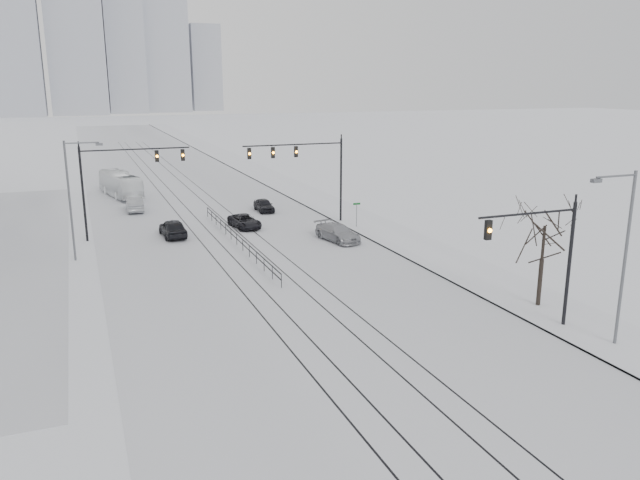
{
  "coord_description": "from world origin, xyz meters",
  "views": [
    {
      "loc": [
        -11.77,
        -19.02,
        13.05
      ],
      "look_at": [
        2.43,
        17.29,
        3.2
      ],
      "focal_mm": 35.0,
      "sensor_mm": 36.0,
      "label": 1
    }
  ],
  "objects_px": {
    "traffic_mast_near": "(547,250)",
    "box_truck": "(120,184)",
    "bare_tree": "(544,235)",
    "sedan_nb_right": "(338,233)",
    "sedan_sb_inner": "(173,228)",
    "sedan_sb_outer": "(135,204)",
    "sedan_nb_front": "(245,221)",
    "sedan_nb_far": "(264,205)"
  },
  "relations": [
    {
      "from": "sedan_sb_inner",
      "to": "sedan_nb_right",
      "type": "distance_m",
      "value": 14.36
    },
    {
      "from": "sedan_sb_inner",
      "to": "sedan_sb_outer",
      "type": "distance_m",
      "value": 12.98
    },
    {
      "from": "bare_tree",
      "to": "box_truck",
      "type": "height_order",
      "value": "bare_tree"
    },
    {
      "from": "sedan_nb_right",
      "to": "box_truck",
      "type": "relative_size",
      "value": 0.48
    },
    {
      "from": "traffic_mast_near",
      "to": "sedan_sb_outer",
      "type": "bearing_deg",
      "value": 112.61
    },
    {
      "from": "box_truck",
      "to": "bare_tree",
      "type": "bearing_deg",
      "value": 101.3
    },
    {
      "from": "bare_tree",
      "to": "sedan_sb_inner",
      "type": "relative_size",
      "value": 1.32
    },
    {
      "from": "sedan_sb_outer",
      "to": "sedan_nb_front",
      "type": "height_order",
      "value": "sedan_sb_outer"
    },
    {
      "from": "sedan_nb_front",
      "to": "sedan_nb_far",
      "type": "distance_m",
      "value": 7.63
    },
    {
      "from": "traffic_mast_near",
      "to": "bare_tree",
      "type": "distance_m",
      "value": 3.85
    },
    {
      "from": "traffic_mast_near",
      "to": "sedan_nb_right",
      "type": "height_order",
      "value": "traffic_mast_near"
    },
    {
      "from": "traffic_mast_near",
      "to": "box_truck",
      "type": "distance_m",
      "value": 54.4
    },
    {
      "from": "sedan_sb_outer",
      "to": "box_truck",
      "type": "relative_size",
      "value": 0.45
    },
    {
      "from": "sedan_sb_outer",
      "to": "box_truck",
      "type": "xyz_separation_m",
      "value": [
        -0.69,
        9.69,
        0.68
      ]
    },
    {
      "from": "bare_tree",
      "to": "sedan_nb_right",
      "type": "bearing_deg",
      "value": 104.22
    },
    {
      "from": "traffic_mast_near",
      "to": "box_truck",
      "type": "xyz_separation_m",
      "value": [
        -18.0,
        51.25,
        -3.12
      ]
    },
    {
      "from": "bare_tree",
      "to": "sedan_nb_far",
      "type": "bearing_deg",
      "value": 102.06
    },
    {
      "from": "bare_tree",
      "to": "box_truck",
      "type": "bearing_deg",
      "value": 112.93
    },
    {
      "from": "traffic_mast_near",
      "to": "sedan_sb_outer",
      "type": "height_order",
      "value": "traffic_mast_near"
    },
    {
      "from": "bare_tree",
      "to": "sedan_nb_right",
      "type": "height_order",
      "value": "bare_tree"
    },
    {
      "from": "traffic_mast_near",
      "to": "sedan_sb_outer",
      "type": "distance_m",
      "value": 45.18
    },
    {
      "from": "traffic_mast_near",
      "to": "sedan_sb_inner",
      "type": "distance_m",
      "value": 32.76
    },
    {
      "from": "traffic_mast_near",
      "to": "box_truck",
      "type": "bearing_deg",
      "value": 109.35
    },
    {
      "from": "traffic_mast_near",
      "to": "sedan_nb_far",
      "type": "height_order",
      "value": "traffic_mast_near"
    },
    {
      "from": "sedan_sb_inner",
      "to": "sedan_nb_right",
      "type": "bearing_deg",
      "value": 150.4
    },
    {
      "from": "traffic_mast_near",
      "to": "sedan_nb_right",
      "type": "bearing_deg",
      "value": 96.33
    },
    {
      "from": "sedan_nb_far",
      "to": "traffic_mast_near",
      "type": "bearing_deg",
      "value": -81.56
    },
    {
      "from": "traffic_mast_near",
      "to": "bare_tree",
      "type": "xyz_separation_m",
      "value": [
        2.41,
        3.0,
        -0.07
      ]
    },
    {
      "from": "traffic_mast_near",
      "to": "sedan_sb_outer",
      "type": "relative_size",
      "value": 1.52
    },
    {
      "from": "bare_tree",
      "to": "sedan_nb_right",
      "type": "distance_m",
      "value": 20.21
    },
    {
      "from": "bare_tree",
      "to": "sedan_sb_outer",
      "type": "distance_m",
      "value": 43.46
    },
    {
      "from": "sedan_nb_right",
      "to": "sedan_sb_inner",
      "type": "bearing_deg",
      "value": 141.57
    },
    {
      "from": "sedan_sb_outer",
      "to": "sedan_nb_front",
      "type": "bearing_deg",
      "value": 128.42
    },
    {
      "from": "sedan_nb_right",
      "to": "traffic_mast_near",
      "type": "bearing_deg",
      "value": -95.24
    },
    {
      "from": "sedan_nb_far",
      "to": "sedan_sb_outer",
      "type": "bearing_deg",
      "value": 159.28
    },
    {
      "from": "sedan_sb_outer",
      "to": "sedan_nb_front",
      "type": "relative_size",
      "value": 1.04
    },
    {
      "from": "traffic_mast_near",
      "to": "box_truck",
      "type": "relative_size",
      "value": 0.68
    },
    {
      "from": "traffic_mast_near",
      "to": "sedan_nb_far",
      "type": "distance_m",
      "value": 37.06
    },
    {
      "from": "sedan_sb_outer",
      "to": "sedan_nb_right",
      "type": "distance_m",
      "value": 24.35
    },
    {
      "from": "sedan_sb_outer",
      "to": "box_truck",
      "type": "distance_m",
      "value": 9.74
    },
    {
      "from": "sedan_sb_inner",
      "to": "traffic_mast_near",
      "type": "bearing_deg",
      "value": 115.26
    },
    {
      "from": "sedan_sb_inner",
      "to": "box_truck",
      "type": "bearing_deg",
      "value": -85.83
    }
  ]
}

